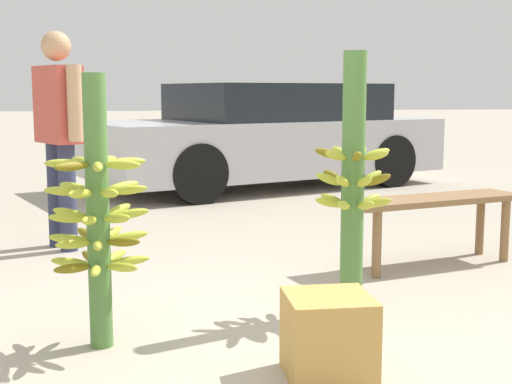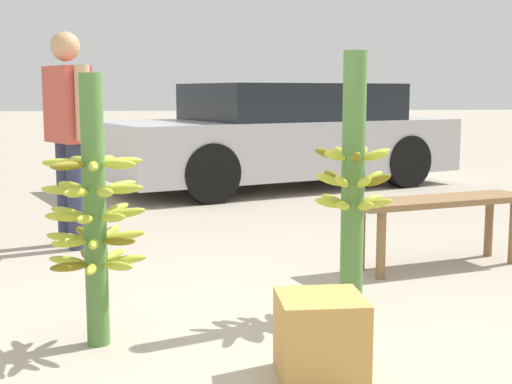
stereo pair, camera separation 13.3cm
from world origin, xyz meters
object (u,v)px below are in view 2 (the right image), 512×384
(banana_stalk_center, at_px, (353,183))
(vendor_person, at_px, (68,122))
(market_bench, at_px, (439,210))
(parked_car, at_px, (281,136))
(produce_crate, at_px, (320,337))
(banana_stalk_left, at_px, (95,213))

(banana_stalk_center, bearing_deg, vendor_person, 133.77)
(banana_stalk_center, height_order, vendor_person, vendor_person)
(vendor_person, distance_m, market_bench, 2.77)
(parked_car, bearing_deg, produce_crate, 150.87)
(vendor_person, height_order, produce_crate, vendor_person)
(banana_stalk_left, distance_m, market_bench, 2.49)
(produce_crate, bearing_deg, vendor_person, 117.49)
(banana_stalk_left, bearing_deg, banana_stalk_center, 15.50)
(banana_stalk_left, xyz_separation_m, banana_stalk_center, (1.30, 0.36, 0.07))
(market_bench, bearing_deg, banana_stalk_center, -148.71)
(market_bench, height_order, produce_crate, market_bench)
(banana_stalk_left, height_order, parked_car, parked_car)
(banana_stalk_center, xyz_separation_m, parked_car, (0.36, 5.13, -0.07))
(vendor_person, xyz_separation_m, parked_car, (2.09, 3.32, -0.32))
(banana_stalk_center, height_order, market_bench, banana_stalk_center)
(produce_crate, bearing_deg, banana_stalk_left, 152.24)
(parked_car, xyz_separation_m, produce_crate, (-0.70, -6.00, -0.45))
(banana_stalk_center, distance_m, market_bench, 1.27)
(vendor_person, relative_size, produce_crate, 4.63)
(banana_stalk_left, bearing_deg, market_bench, 30.86)
(market_bench, relative_size, parked_car, 0.29)
(banana_stalk_left, distance_m, parked_car, 5.73)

